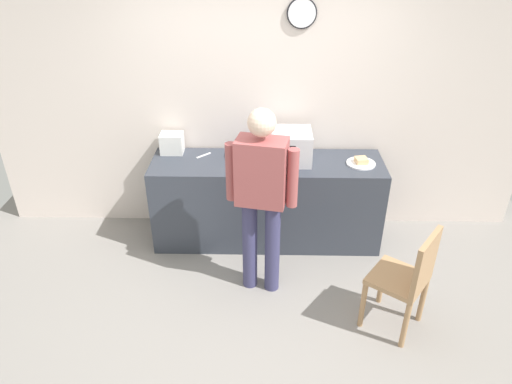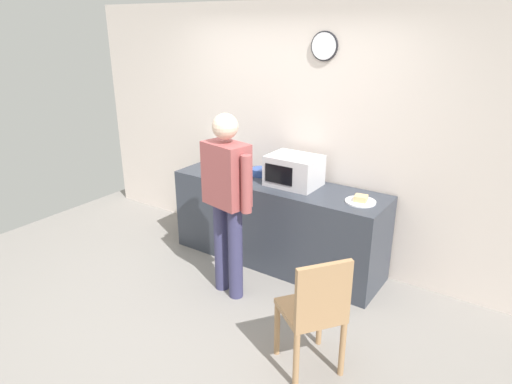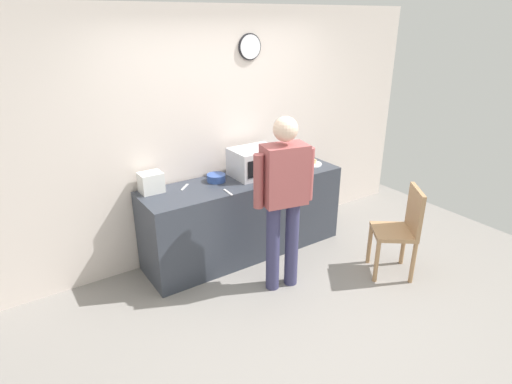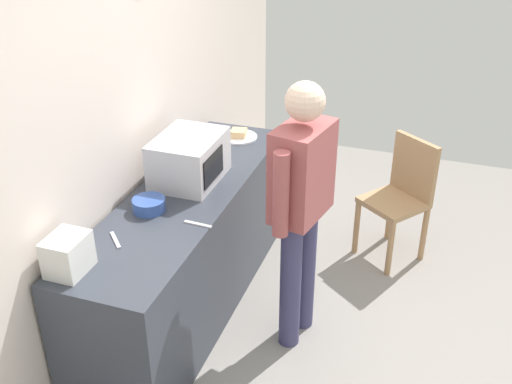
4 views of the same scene
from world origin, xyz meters
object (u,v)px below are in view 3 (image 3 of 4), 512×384
Objects in this scene: salad_bowl at (216,178)px; fork_utensil at (228,192)px; spoon_utensil at (185,187)px; person_standing at (284,193)px; microwave at (255,162)px; sandwich_plate at (310,163)px; toaster at (151,182)px; wooden_chair at (402,227)px.

salad_bowl is 1.15× the size of fork_utensil.
salad_bowl is at bearing 80.65° from fork_utensil.
spoon_utensil is at bearing 176.24° from salad_bowl.
salad_bowl reaches higher than spoon_utensil.
fork_utensil is at bearing 118.02° from person_standing.
person_standing reaches higher than fork_utensil.
microwave reaches higher than sandwich_plate.
fork_utensil is 1.00× the size of spoon_utensil.
microwave is 2.94× the size of spoon_utensil.
fork_utensil is (0.61, -0.43, -0.10)m from toaster.
toaster reaches higher than spoon_utensil.
microwave reaches higher than toaster.
sandwich_plate is at bearing 98.89° from wooden_chair.
wooden_chair reaches higher than spoon_utensil.
wooden_chair is (1.13, -0.48, -0.47)m from person_standing.
microwave is at bearing -6.50° from spoon_utensil.
toaster is (-1.11, 0.16, -0.05)m from microwave.
toaster is (-1.84, 0.23, 0.08)m from sandwich_plate.
microwave reaches higher than spoon_utensil.
salad_bowl is 0.89× the size of toaster.
spoon_utensil is (0.32, -0.07, -0.10)m from toaster.
sandwich_plate is at bearing -7.06° from toaster.
toaster is at bearing 172.94° from sandwich_plate.
fork_utensil is at bearing 144.47° from wooden_chair.
wooden_chair is at bearing -81.11° from sandwich_plate.
salad_bowl is at bearing -3.76° from spoon_utensil.
microwave is 2.94× the size of fork_utensil.
sandwich_plate is 1.24m from fork_utensil.
spoon_utensil is at bearing 123.00° from person_standing.
fork_utensil is 1.77m from wooden_chair.
spoon_utensil is at bearing 174.14° from sandwich_plate.
spoon_utensil is at bearing 141.29° from wooden_chair.
fork_utensil is 0.18× the size of wooden_chair.
fork_utensil is (-0.50, -0.27, -0.15)m from microwave.
toaster reaches higher than fork_utensil.
sandwich_plate reaches higher than spoon_utensil.
sandwich_plate is at bearing -5.86° from spoon_utensil.
sandwich_plate is at bearing -5.15° from microwave.
person_standing reaches higher than spoon_utensil.
spoon_utensil is (-0.30, 0.36, 0.00)m from fork_utensil.
microwave is 0.29× the size of person_standing.
microwave is at bearing 28.64° from fork_utensil.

